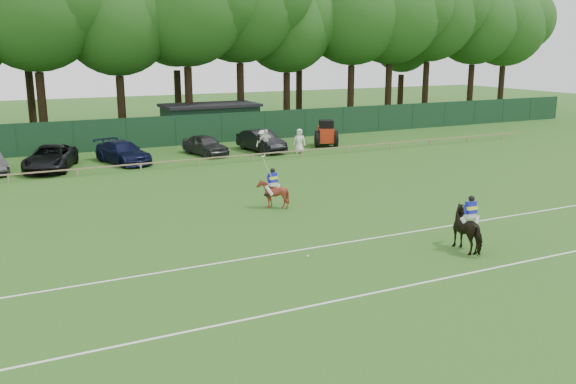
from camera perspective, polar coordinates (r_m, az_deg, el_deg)
ground at (r=25.93m, az=1.93°, el=-4.52°), size 160.00×160.00×0.00m
horse_dark at (r=25.47m, az=16.61°, el=-3.40°), size 1.06×2.10×1.73m
horse_chestnut at (r=30.84m, az=-1.44°, el=-0.17°), size 1.39×1.51×1.46m
suv_black at (r=43.35m, az=-21.35°, el=2.99°), size 4.33×6.32×1.61m
sedan_navy at (r=44.24m, az=-15.19°, el=3.60°), size 3.63×5.69×1.53m
hatch_grey at (r=46.41m, az=-7.75°, el=4.39°), size 2.83×4.77×1.52m
estate_black at (r=47.64m, az=-2.53°, el=4.80°), size 2.44×5.18×1.64m
spectator_left at (r=46.54m, az=-2.43°, el=4.70°), size 1.30×0.95×1.81m
spectator_mid at (r=45.86m, az=-2.10°, el=4.67°), size 1.16×0.50×1.96m
spectator_right at (r=46.77m, az=1.07°, el=4.80°), size 1.09×0.93×1.88m
rider_dark at (r=25.25m, az=16.74°, el=-1.75°), size 0.94×0.39×1.41m
rider_chestnut at (r=30.67m, az=-1.44°, el=1.08°), size 0.96×0.53×2.05m
polo_ball at (r=23.90m, az=1.87°, el=-5.99°), size 0.09×0.09×0.09m
pitch_lines at (r=23.07m, az=6.04°, el=-6.90°), size 60.00×5.10×0.01m
pitch_rail at (r=42.10m, az=-9.65°, el=2.95°), size 62.10×0.10×0.50m
perimeter_fence at (r=50.57m, az=-12.63°, el=5.49°), size 92.08×0.08×2.50m
utility_shed at (r=55.05m, az=-7.28°, el=6.64°), size 8.40×4.40×3.04m
tree_row at (r=58.91m, az=-12.53°, el=5.36°), size 96.00×12.00×21.00m
tractor at (r=50.12m, az=3.56°, el=5.46°), size 2.58×3.04×2.17m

